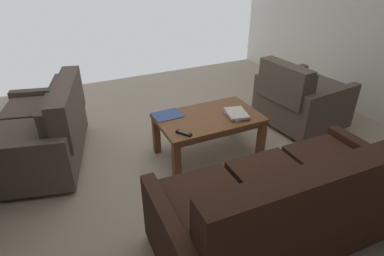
% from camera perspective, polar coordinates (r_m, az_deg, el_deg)
% --- Properties ---
extents(ground_plane, '(5.16, 5.56, 0.01)m').
position_cam_1_polar(ground_plane, '(3.44, 0.53, -5.90)').
color(ground_plane, tan).
extents(sofa_main, '(1.83, 0.88, 0.89)m').
position_cam_1_polar(sofa_main, '(2.43, 16.12, -13.22)').
color(sofa_main, black).
rests_on(sofa_main, ground).
extents(loveseat_near, '(1.08, 1.46, 0.84)m').
position_cam_1_polar(loveseat_near, '(3.59, -24.68, -0.41)').
color(loveseat_near, black).
rests_on(loveseat_near, ground).
extents(coffee_table, '(1.06, 0.65, 0.47)m').
position_cam_1_polar(coffee_table, '(3.35, 2.97, 1.00)').
color(coffee_table, brown).
rests_on(coffee_table, ground).
extents(armchair_side, '(0.95, 0.96, 0.85)m').
position_cam_1_polar(armchair_side, '(4.18, 18.61, 4.95)').
color(armchair_side, black).
rests_on(armchair_side, ground).
extents(book_stack, '(0.25, 0.31, 0.04)m').
position_cam_1_polar(book_stack, '(3.34, 7.90, 2.48)').
color(book_stack, '#996699').
rests_on(book_stack, coffee_table).
extents(tv_remote, '(0.13, 0.16, 0.02)m').
position_cam_1_polar(tv_remote, '(2.99, -1.45, -0.92)').
color(tv_remote, black).
rests_on(tv_remote, coffee_table).
extents(loose_magazine, '(0.30, 0.24, 0.01)m').
position_cam_1_polar(loose_magazine, '(3.34, -4.45, 2.31)').
color(loose_magazine, '#385693').
rests_on(loose_magazine, coffee_table).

